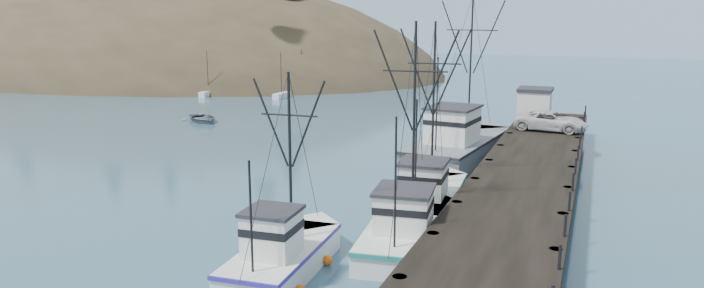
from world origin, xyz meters
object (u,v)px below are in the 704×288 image
at_px(trawler_near, 409,227).
at_px(trawler_mid, 285,253).
at_px(trawler_far, 428,195).
at_px(pickup_truck, 551,121).
at_px(motorboat, 203,122).
at_px(pier, 529,168).
at_px(work_vessel, 461,145).
at_px(pier_shed, 535,103).

height_order(trawler_near, trawler_mid, trawler_near).
height_order(trawler_near, trawler_far, trawler_near).
relative_size(trawler_far, pickup_truck, 1.96).
relative_size(pickup_truck, motorboat, 1.13).
xyz_separation_m(trawler_near, pickup_truck, (5.09, 23.65, 1.99)).
bearing_deg(trawler_near, trawler_mid, -128.03).
xyz_separation_m(pier, motorboat, (-35.51, 15.08, -1.69)).
bearing_deg(motorboat, work_vessel, -67.15).
bearing_deg(work_vessel, trawler_near, -86.13).
xyz_separation_m(trawler_near, trawler_mid, (-4.26, -5.45, -0.00)).
distance_m(trawler_near, trawler_far, 5.90).
xyz_separation_m(pier_shed, motorboat, (-34.01, -2.92, -3.42)).
xyz_separation_m(trawler_far, work_vessel, (-0.76, 13.27, 0.41)).
relative_size(trawler_far, motorboat, 2.21).
relative_size(trawler_far, work_vessel, 0.71).
height_order(pier, trawler_far, trawler_far).
bearing_deg(trawler_far, trawler_mid, -108.22).
height_order(work_vessel, motorboat, work_vessel).
bearing_deg(pickup_truck, trawler_near, 173.78).
bearing_deg(pier_shed, trawler_near, -96.26).
bearing_deg(work_vessel, trawler_far, -86.71).
bearing_deg(trawler_mid, pickup_truck, 72.19).
height_order(pier_shed, pickup_truck, pier_shed).
xyz_separation_m(pier, trawler_near, (-4.73, -11.47, -0.87)).
height_order(pier, trawler_mid, trawler_mid).
bearing_deg(work_vessel, motorboat, 165.89).
height_order(trawler_near, pier_shed, trawler_near).
relative_size(trawler_near, motorboat, 2.23).
xyz_separation_m(trawler_near, motorboat, (-30.78, 26.55, -0.82)).
distance_m(pier, trawler_near, 12.44).
relative_size(trawler_near, work_vessel, 0.72).
bearing_deg(motorboat, pier, -76.05).
bearing_deg(trawler_far, work_vessel, 93.29).
xyz_separation_m(trawler_near, trawler_far, (-0.53, 5.88, 0.00)).
relative_size(trawler_near, pier_shed, 3.59).
height_order(trawler_mid, trawler_far, trawler_far).
distance_m(trawler_mid, motorboat, 41.57).
relative_size(pier, pickup_truck, 7.58).
bearing_deg(work_vessel, trawler_mid, -96.88).
bearing_deg(trawler_mid, pier_shed, 77.89).
bearing_deg(pickup_truck, trawler_far, 168.38).
bearing_deg(trawler_far, trawler_near, -84.82).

